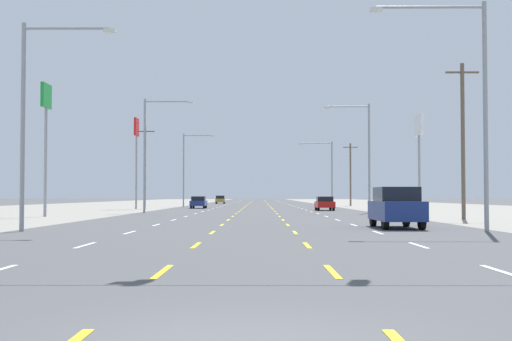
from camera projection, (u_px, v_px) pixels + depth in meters
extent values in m
plane|color=#4C4C4F|center=(257.00, 210.00, 73.25)|extent=(572.00, 572.00, 0.00)
cube|color=gray|center=(24.00, 210.00, 73.38)|extent=(28.00, 440.00, 0.01)
cube|color=gray|center=(491.00, 210.00, 73.13)|extent=(28.00, 440.00, 0.01)
cube|color=white|center=(85.00, 245.00, 21.82)|extent=(0.14, 2.60, 0.01)
cube|color=white|center=(130.00, 233.00, 29.31)|extent=(0.14, 2.60, 0.01)
cube|color=white|center=(156.00, 225.00, 36.81)|extent=(0.14, 2.60, 0.01)
cube|color=white|center=(174.00, 220.00, 44.30)|extent=(0.14, 2.60, 0.01)
cube|color=white|center=(186.00, 216.00, 51.80)|extent=(0.14, 2.60, 0.01)
cube|color=white|center=(195.00, 214.00, 59.29)|extent=(0.14, 2.60, 0.01)
cube|color=white|center=(203.00, 212.00, 66.79)|extent=(0.14, 2.60, 0.01)
cube|color=white|center=(208.00, 210.00, 74.28)|extent=(0.14, 2.60, 0.01)
cube|color=white|center=(213.00, 209.00, 81.78)|extent=(0.14, 2.60, 0.01)
cube|color=white|center=(217.00, 208.00, 89.27)|extent=(0.14, 2.60, 0.01)
cube|color=white|center=(220.00, 207.00, 96.77)|extent=(0.14, 2.60, 0.01)
cube|color=white|center=(223.00, 206.00, 104.26)|extent=(0.14, 2.60, 0.01)
cube|color=white|center=(225.00, 205.00, 111.76)|extent=(0.14, 2.60, 0.01)
cube|color=white|center=(228.00, 205.00, 119.25)|extent=(0.14, 2.60, 0.01)
cube|color=white|center=(230.00, 204.00, 126.75)|extent=(0.14, 2.60, 0.01)
cube|color=white|center=(231.00, 204.00, 134.24)|extent=(0.14, 2.60, 0.01)
cube|color=white|center=(233.00, 203.00, 141.74)|extent=(0.14, 2.60, 0.01)
cube|color=white|center=(234.00, 203.00, 149.23)|extent=(0.14, 2.60, 0.01)
cube|color=white|center=(235.00, 202.00, 156.73)|extent=(0.14, 2.60, 0.01)
cube|color=white|center=(236.00, 202.00, 164.22)|extent=(0.14, 2.60, 0.01)
cube|color=white|center=(237.00, 202.00, 171.72)|extent=(0.14, 2.60, 0.01)
cube|color=white|center=(238.00, 201.00, 179.21)|extent=(0.14, 2.60, 0.01)
cube|color=white|center=(239.00, 201.00, 186.71)|extent=(0.14, 2.60, 0.01)
cube|color=white|center=(240.00, 201.00, 194.20)|extent=(0.14, 2.60, 0.01)
cube|color=white|center=(241.00, 201.00, 201.70)|extent=(0.14, 2.60, 0.01)
cube|color=white|center=(241.00, 201.00, 209.19)|extent=(0.14, 2.60, 0.01)
cube|color=white|center=(242.00, 200.00, 216.69)|extent=(0.14, 2.60, 0.01)
cube|color=white|center=(243.00, 200.00, 224.18)|extent=(0.14, 2.60, 0.01)
cube|color=yellow|center=(163.00, 271.00, 14.30)|extent=(0.14, 2.60, 0.01)
cube|color=yellow|center=(196.00, 245.00, 21.80)|extent=(0.14, 2.60, 0.01)
cube|color=yellow|center=(212.00, 233.00, 29.29)|extent=(0.14, 2.60, 0.01)
cube|color=yellow|center=(222.00, 225.00, 36.79)|extent=(0.14, 2.60, 0.01)
cube|color=yellow|center=(228.00, 220.00, 44.28)|extent=(0.14, 2.60, 0.01)
cube|color=yellow|center=(233.00, 216.00, 51.78)|extent=(0.14, 2.60, 0.01)
cube|color=yellow|center=(236.00, 214.00, 59.27)|extent=(0.14, 2.60, 0.01)
cube|color=yellow|center=(239.00, 212.00, 66.77)|extent=(0.14, 2.60, 0.01)
cube|color=yellow|center=(241.00, 210.00, 74.26)|extent=(0.14, 2.60, 0.01)
cube|color=yellow|center=(243.00, 209.00, 81.76)|extent=(0.14, 2.60, 0.01)
cube|color=yellow|center=(244.00, 208.00, 89.25)|extent=(0.14, 2.60, 0.01)
cube|color=yellow|center=(245.00, 207.00, 96.75)|extent=(0.14, 2.60, 0.01)
cube|color=yellow|center=(246.00, 206.00, 104.24)|extent=(0.14, 2.60, 0.01)
cube|color=yellow|center=(247.00, 205.00, 111.74)|extent=(0.14, 2.60, 0.01)
cube|color=yellow|center=(248.00, 205.00, 119.23)|extent=(0.14, 2.60, 0.01)
cube|color=yellow|center=(249.00, 204.00, 126.73)|extent=(0.14, 2.60, 0.01)
cube|color=yellow|center=(249.00, 204.00, 134.22)|extent=(0.14, 2.60, 0.01)
cube|color=yellow|center=(250.00, 203.00, 141.72)|extent=(0.14, 2.60, 0.01)
cube|color=yellow|center=(250.00, 203.00, 149.21)|extent=(0.14, 2.60, 0.01)
cube|color=yellow|center=(251.00, 202.00, 156.71)|extent=(0.14, 2.60, 0.01)
cube|color=yellow|center=(251.00, 202.00, 164.20)|extent=(0.14, 2.60, 0.01)
cube|color=yellow|center=(251.00, 202.00, 171.70)|extent=(0.14, 2.60, 0.01)
cube|color=yellow|center=(252.00, 201.00, 179.19)|extent=(0.14, 2.60, 0.01)
cube|color=yellow|center=(252.00, 201.00, 186.69)|extent=(0.14, 2.60, 0.01)
cube|color=yellow|center=(252.00, 201.00, 194.18)|extent=(0.14, 2.60, 0.01)
cube|color=yellow|center=(253.00, 201.00, 201.68)|extent=(0.14, 2.60, 0.01)
cube|color=yellow|center=(253.00, 201.00, 209.17)|extent=(0.14, 2.60, 0.01)
cube|color=yellow|center=(253.00, 200.00, 216.67)|extent=(0.14, 2.60, 0.01)
cube|color=yellow|center=(253.00, 200.00, 224.16)|extent=(0.14, 2.60, 0.01)
cube|color=yellow|center=(332.00, 272.00, 14.28)|extent=(0.14, 2.60, 0.01)
cube|color=yellow|center=(307.00, 245.00, 21.78)|extent=(0.14, 2.60, 0.01)
cube|color=yellow|center=(295.00, 233.00, 29.28)|extent=(0.14, 2.60, 0.01)
cube|color=yellow|center=(288.00, 225.00, 36.77)|extent=(0.14, 2.60, 0.01)
cube|color=yellow|center=(283.00, 220.00, 44.27)|extent=(0.14, 2.60, 0.01)
cube|color=yellow|center=(280.00, 216.00, 51.76)|extent=(0.14, 2.60, 0.01)
cube|color=yellow|center=(277.00, 214.00, 59.26)|extent=(0.14, 2.60, 0.01)
cube|color=yellow|center=(275.00, 212.00, 66.75)|extent=(0.14, 2.60, 0.01)
cube|color=yellow|center=(274.00, 210.00, 74.25)|extent=(0.14, 2.60, 0.01)
cube|color=yellow|center=(272.00, 209.00, 81.74)|extent=(0.14, 2.60, 0.01)
cube|color=yellow|center=(271.00, 208.00, 89.24)|extent=(0.14, 2.60, 0.01)
cube|color=yellow|center=(270.00, 207.00, 96.73)|extent=(0.14, 2.60, 0.01)
cube|color=yellow|center=(270.00, 206.00, 104.23)|extent=(0.14, 2.60, 0.01)
cube|color=yellow|center=(269.00, 205.00, 111.72)|extent=(0.14, 2.60, 0.01)
cube|color=yellow|center=(268.00, 205.00, 119.22)|extent=(0.14, 2.60, 0.01)
cube|color=yellow|center=(268.00, 204.00, 126.71)|extent=(0.14, 2.60, 0.01)
cube|color=yellow|center=(267.00, 204.00, 134.21)|extent=(0.14, 2.60, 0.01)
cube|color=yellow|center=(267.00, 203.00, 141.70)|extent=(0.14, 2.60, 0.01)
cube|color=yellow|center=(267.00, 203.00, 149.20)|extent=(0.14, 2.60, 0.01)
cube|color=yellow|center=(266.00, 202.00, 156.69)|extent=(0.14, 2.60, 0.01)
cube|color=yellow|center=(266.00, 202.00, 164.19)|extent=(0.14, 2.60, 0.01)
cube|color=yellow|center=(266.00, 202.00, 171.68)|extent=(0.14, 2.60, 0.01)
cube|color=yellow|center=(265.00, 201.00, 179.18)|extent=(0.14, 2.60, 0.01)
cube|color=yellow|center=(265.00, 201.00, 186.67)|extent=(0.14, 2.60, 0.01)
cube|color=yellow|center=(265.00, 201.00, 194.17)|extent=(0.14, 2.60, 0.01)
cube|color=yellow|center=(265.00, 201.00, 201.66)|extent=(0.14, 2.60, 0.01)
cube|color=yellow|center=(265.00, 201.00, 209.16)|extent=(0.14, 2.60, 0.01)
cube|color=yellow|center=(264.00, 200.00, 216.65)|extent=(0.14, 2.60, 0.01)
cube|color=yellow|center=(264.00, 200.00, 224.15)|extent=(0.14, 2.60, 0.01)
cube|color=white|center=(502.00, 272.00, 14.27)|extent=(0.14, 2.60, 0.01)
cube|color=white|center=(418.00, 245.00, 21.76)|extent=(0.14, 2.60, 0.01)
cube|color=white|center=(378.00, 233.00, 29.26)|extent=(0.14, 2.60, 0.01)
cube|color=white|center=(354.00, 225.00, 36.75)|extent=(0.14, 2.60, 0.01)
cube|color=white|center=(338.00, 220.00, 44.25)|extent=(0.14, 2.60, 0.01)
cube|color=white|center=(326.00, 216.00, 51.74)|extent=(0.14, 2.60, 0.01)
cube|color=white|center=(318.00, 214.00, 59.24)|extent=(0.14, 2.60, 0.01)
cube|color=white|center=(311.00, 212.00, 66.73)|extent=(0.14, 2.60, 0.01)
cube|color=white|center=(306.00, 210.00, 74.23)|extent=(0.14, 2.60, 0.01)
cube|color=white|center=(302.00, 209.00, 81.72)|extent=(0.14, 2.60, 0.01)
cube|color=white|center=(298.00, 208.00, 89.22)|extent=(0.14, 2.60, 0.01)
cube|color=white|center=(295.00, 207.00, 96.71)|extent=(0.14, 2.60, 0.01)
cube|color=white|center=(293.00, 206.00, 104.21)|extent=(0.14, 2.60, 0.01)
cube|color=white|center=(291.00, 205.00, 111.70)|extent=(0.14, 2.60, 0.01)
cube|color=white|center=(289.00, 205.00, 119.20)|extent=(0.14, 2.60, 0.01)
cube|color=white|center=(287.00, 204.00, 126.69)|extent=(0.14, 2.60, 0.01)
cube|color=white|center=(285.00, 204.00, 134.19)|extent=(0.14, 2.60, 0.01)
cube|color=white|center=(284.00, 203.00, 141.68)|extent=(0.14, 2.60, 0.01)
cube|color=white|center=(283.00, 203.00, 149.18)|extent=(0.14, 2.60, 0.01)
cube|color=white|center=(282.00, 202.00, 156.67)|extent=(0.14, 2.60, 0.01)
cube|color=white|center=(281.00, 202.00, 164.17)|extent=(0.14, 2.60, 0.01)
cube|color=white|center=(280.00, 202.00, 171.66)|extent=(0.14, 2.60, 0.01)
cube|color=white|center=(279.00, 201.00, 179.16)|extent=(0.14, 2.60, 0.01)
cube|color=white|center=(278.00, 201.00, 186.65)|extent=(0.14, 2.60, 0.01)
cube|color=white|center=(277.00, 201.00, 194.15)|extent=(0.14, 2.60, 0.01)
cube|color=white|center=(277.00, 201.00, 201.64)|extent=(0.14, 2.60, 0.01)
cube|color=white|center=(276.00, 201.00, 209.14)|extent=(0.14, 2.60, 0.01)
cube|color=white|center=(276.00, 200.00, 216.63)|extent=(0.14, 2.60, 0.01)
cube|color=white|center=(275.00, 200.00, 224.13)|extent=(0.14, 2.60, 0.01)
cube|color=navy|center=(396.00, 211.00, 33.45)|extent=(1.98, 4.90, 0.92)
cube|color=black|center=(396.00, 194.00, 33.43)|extent=(1.82, 2.70, 0.68)
cylinder|color=black|center=(373.00, 219.00, 35.13)|extent=(0.26, 0.76, 0.76)
cylinder|color=black|center=(406.00, 219.00, 35.12)|extent=(0.26, 0.76, 0.76)
cylinder|color=black|center=(385.00, 222.00, 31.74)|extent=(0.26, 0.76, 0.76)
cylinder|color=black|center=(422.00, 222.00, 31.73)|extent=(0.26, 0.76, 0.76)
cube|color=red|center=(325.00, 204.00, 72.48)|extent=(1.80, 4.50, 0.62)
cube|color=black|center=(325.00, 199.00, 72.40)|extent=(1.62, 2.10, 0.52)
cylinder|color=black|center=(316.00, 207.00, 74.02)|extent=(0.22, 0.64, 0.64)
cylinder|color=black|center=(330.00, 207.00, 74.01)|extent=(0.22, 0.64, 0.64)
cylinder|color=black|center=(318.00, 208.00, 70.92)|extent=(0.22, 0.64, 0.64)
cylinder|color=black|center=(334.00, 208.00, 70.91)|extent=(0.22, 0.64, 0.64)
cube|color=navy|center=(199.00, 203.00, 84.36)|extent=(1.80, 4.50, 0.62)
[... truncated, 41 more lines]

